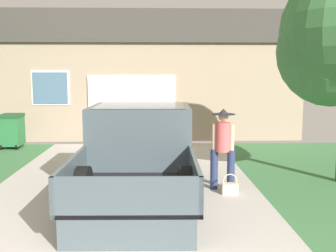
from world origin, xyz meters
TOP-DOWN VIEW (x-y plane):
  - pickup_truck at (0.30, 4.16)m, footprint 2.12×5.11m
  - person_with_hat at (1.90, 3.93)m, footprint 0.46×0.45m
  - handbag at (1.99, 3.63)m, footprint 0.30×0.19m
  - house_with_garage at (0.33, 12.12)m, footprint 10.72×5.58m
  - wheeled_trash_bin at (-3.71, 8.41)m, footprint 0.60×0.72m

SIDE VIEW (x-z plane):
  - handbag at x=1.99m, z-range -0.08..0.31m
  - wheeled_trash_bin at x=-3.71m, z-range 0.04..1.07m
  - pickup_truck at x=0.30m, z-range -0.10..1.52m
  - person_with_hat at x=1.90m, z-range 0.09..1.67m
  - house_with_garage at x=0.33m, z-range 0.03..4.29m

